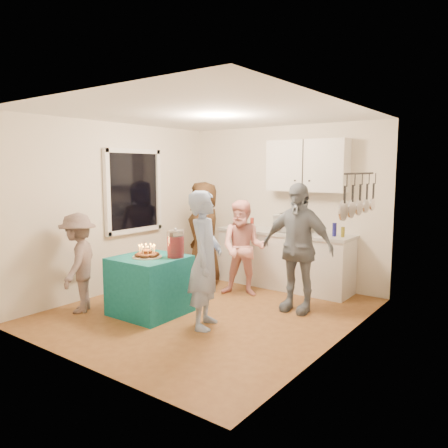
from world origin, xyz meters
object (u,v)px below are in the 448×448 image
Objects in this scene: man_birthday at (205,260)px; woman_back_left at (204,233)px; woman_back_center at (243,248)px; child_near_left at (79,263)px; microwave at (291,223)px; party_table at (150,285)px; punch_jar at (176,244)px; counter at (284,261)px; woman_back_right at (297,247)px.

man_birthday is 2.06m from woman_back_left.
woman_back_center is 2.35m from child_near_left.
microwave is 0.37× the size of child_near_left.
microwave reaches higher than party_table.
punch_jar is 0.26× the size of child_near_left.
man_birthday is at bearing -86.95° from counter.
child_near_left is (-1.71, -0.56, -0.16)m from man_birthday.
woman_back_left is at bearing 144.81° from woman_back_center.
microwave reaches higher than punch_jar.
man_birthday is 1.81m from child_near_left.
punch_jar is (-0.61, -2.02, -0.12)m from microwave.
woman_back_left is (-1.31, 1.59, 0.02)m from man_birthday.
woman_back_left is (-0.71, 1.46, -0.09)m from punch_jar.
man_birthday is at bearing -98.65° from microwave.
party_table is at bearing -141.65° from woman_back_right.
counter is 0.87m from woman_back_center.
counter is 6.47× the size of punch_jar.
woman_back_right is (0.71, -0.95, 0.43)m from counter.
counter reaches higher than party_table.
woman_back_left is 1.27× the size of child_near_left.
woman_back_center reaches higher than party_table.
woman_back_center is 1.00m from woman_back_right.
woman_back_right is at bearing 40.04° from party_table.
woman_back_right is (0.60, 1.20, 0.04)m from man_birthday.
man_birthday reaches higher than punch_jar.
woman_back_center is at bearing 168.44° from woman_back_right.
child_near_left is (-1.72, -2.71, -0.38)m from microwave.
child_near_left is at bearing -64.18° from woman_back_left.
woman_back_right is (0.98, -0.17, 0.14)m from woman_back_center.
microwave is 1.46× the size of punch_jar.
woman_back_left is at bearing 115.98° from punch_jar.
woman_back_right is at bearing 41.81° from punch_jar.
woman_back_left reaches higher than punch_jar.
counter is 2.59× the size of party_table.
child_near_left is at bearing -148.32° from party_table.
woman_back_left is at bearing 131.99° from child_near_left.
child_near_left reaches higher than punch_jar.
woman_back_center is at bearing -108.56° from counter.
party_table is 0.64× the size of child_near_left.
woman_back_center is at bearing 70.02° from party_table.
woman_back_right reaches higher than party_table.
counter is at bearing 49.45° from woman_back_center.
counter is at bearing 76.53° from punch_jar.
party_table is at bearing -131.97° from woman_back_center.
punch_jar is (-0.48, -2.02, 0.50)m from counter.
microwave is (0.12, 0.00, 0.62)m from counter.
woman_back_right is at bearing -51.56° from man_birthday.
punch_jar is (0.30, 0.18, 0.55)m from party_table.
punch_jar is at bearing -122.15° from woman_back_center.
punch_jar reaches higher than party_table.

